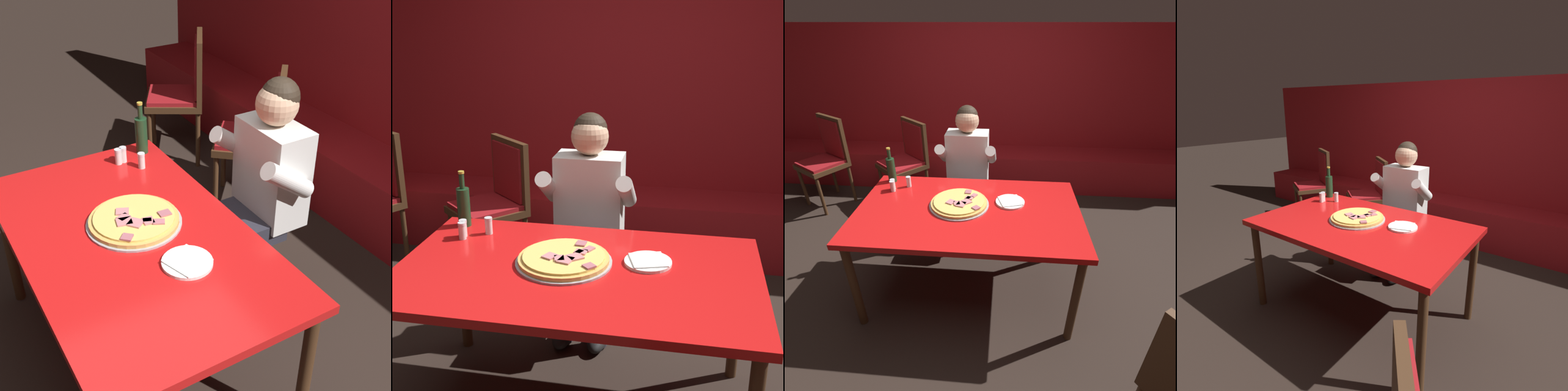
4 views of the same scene
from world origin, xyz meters
TOP-DOWN VIEW (x-y plane):
  - booth_wall_panel at (0.00, 2.18)m, footprint 6.80×0.16m
  - booth_bench at (0.00, 1.86)m, footprint 6.46×0.48m
  - main_dining_table at (0.00, 0.00)m, footprint 1.58×0.94m
  - pizza at (-0.07, 0.04)m, footprint 0.43×0.43m
  - plate_white_paper at (0.30, 0.11)m, footprint 0.21×0.21m
  - beer_bottle at (-0.67, 0.37)m, footprint 0.07×0.07m
  - shaker_oregano at (-0.62, 0.24)m, footprint 0.04×0.04m
  - shaker_red_pepper_flakes at (-0.51, 0.29)m, footprint 0.04×0.04m
  - shaker_parmesan at (-0.61, 0.21)m, footprint 0.04×0.04m
  - diner_seated_blue_shirt at (-0.10, 0.75)m, footprint 0.53×0.53m
  - dining_chair_side_aisle at (-0.86, 1.33)m, footprint 0.62×0.62m

SIDE VIEW (x-z plane):
  - booth_bench at x=0.00m, z-range 0.00..0.46m
  - dining_chair_side_aisle at x=-0.86m, z-range 0.09..1.05m
  - main_dining_table at x=0.00m, z-range 0.31..1.06m
  - diner_seated_blue_shirt at x=-0.10m, z-range 0.07..1.34m
  - plate_white_paper at x=0.30m, z-range 0.75..0.77m
  - pizza at x=-0.07m, z-range 0.75..0.79m
  - shaker_oregano at x=-0.62m, z-range 0.75..0.83m
  - shaker_red_pepper_flakes at x=-0.51m, z-range 0.75..0.83m
  - shaker_parmesan at x=-0.61m, z-range 0.75..0.83m
  - beer_bottle at x=-0.67m, z-range 0.72..1.01m
  - booth_wall_panel at x=0.00m, z-range 0.00..1.90m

